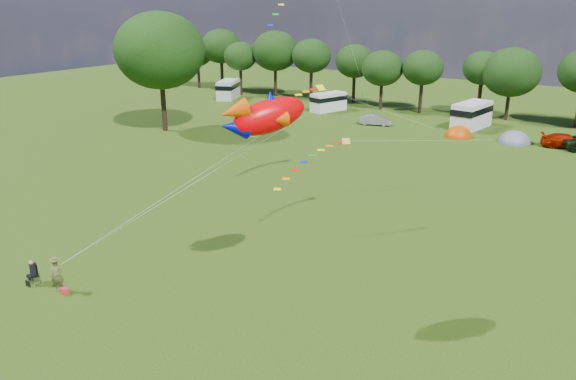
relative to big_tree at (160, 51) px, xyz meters
The scene contains 17 objects.
ground_plane 42.02m from the big_tree, 43.03° to the right, with size 180.00×180.00×0.00m, color black.
tree_line 44.52m from the big_tree, 37.40° to the left, with size 102.98×10.98×10.27m.
big_tree is the anchor object (origin of this frame).
car_a 19.44m from the big_tree, 80.81° to the left, with size 1.49×3.78×1.26m, color #B70002.
car_b 26.31m from the big_tree, 39.78° to the left, with size 1.33×3.57×1.26m, color gray.
car_c 44.19m from the big_tree, 22.49° to the left, with size 1.97×4.70×1.41m, color #961200.
campervan_a 23.85m from the big_tree, 109.99° to the left, with size 4.43×6.09×2.75m.
campervan_b 24.29m from the big_tree, 64.26° to the left, with size 3.60×5.43×2.46m.
campervan_c 36.59m from the big_tree, 35.21° to the left, with size 3.42×6.44×3.01m.
tent_orange 34.43m from the big_tree, 27.70° to the left, with size 3.01×3.30×2.36m.
tent_greyblue 39.70m from the big_tree, 24.35° to the left, with size 3.37×3.69×2.51m.
kite_flyer 38.66m from the big_tree, 53.55° to the right, with size 0.64×0.42×1.75m, color brown.
camp_chair 37.83m from the big_tree, 55.92° to the right, with size 0.72×0.74×1.37m.
kite_bag 39.16m from the big_tree, 52.92° to the right, with size 0.46×0.31×0.33m, color #B62D23.
fish_kite 41.78m from the big_tree, 38.62° to the right, with size 3.14×4.16×2.25m.
streamer_kite_b 24.99m from the big_tree, 21.01° to the right, with size 4.27×4.80×3.84m.
streamer_kite_c 33.57m from the big_tree, 27.87° to the right, with size 3.09×4.85×2.77m.
Camera 1 is at (16.72, -17.68, 14.46)m, focal length 35.00 mm.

